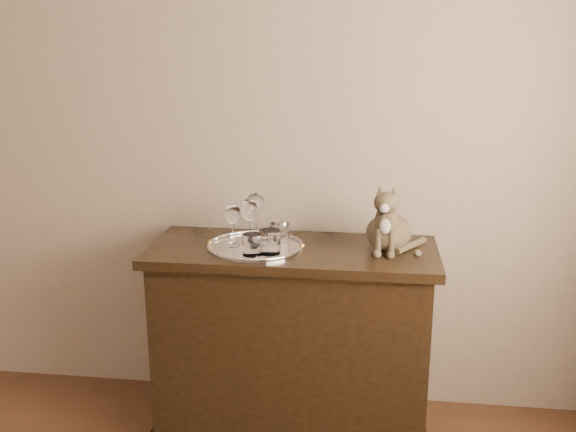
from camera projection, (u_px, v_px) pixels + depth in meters
name	position (u px, v px, depth m)	size (l,w,h in m)	color
wall_back	(170.00, 116.00, 2.90)	(4.00, 0.10, 2.70)	tan
sideboard	(292.00, 341.00, 2.77)	(1.20, 0.50, 0.85)	black
tray	(255.00, 247.00, 2.65)	(0.40, 0.40, 0.01)	white
wine_glass_b	(256.00, 215.00, 2.74)	(0.08, 0.08, 0.20)	white
wine_glass_c	(233.00, 225.00, 2.65)	(0.07, 0.07, 0.18)	silver
wine_glass_d	(249.00, 222.00, 2.66)	(0.07, 0.07, 0.20)	silver
tumbler_a	(270.00, 242.00, 2.55)	(0.09, 0.09, 0.10)	silver
tumbler_b	(252.00, 244.00, 2.54)	(0.08, 0.08, 0.09)	silver
tumbler_c	(280.00, 234.00, 2.66)	(0.08, 0.08, 0.09)	silver
cat	(389.00, 215.00, 2.61)	(0.28, 0.27, 0.29)	#47372A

